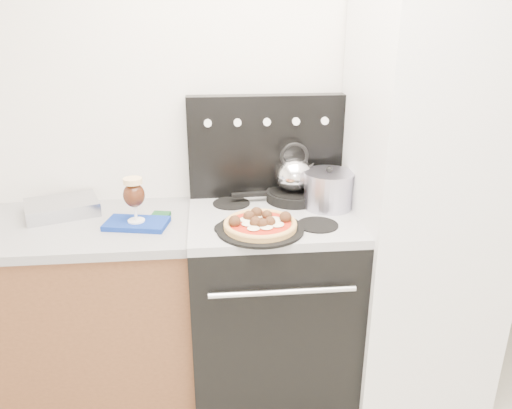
{
  "coord_description": "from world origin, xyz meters",
  "views": [
    {
      "loc": [
        -0.2,
        -0.93,
        1.78
      ],
      "look_at": [
        -0.01,
        1.05,
        1.02
      ],
      "focal_mm": 35.0,
      "sensor_mm": 36.0,
      "label": 1
    }
  ],
  "objects": [
    {
      "name": "stock_pot",
      "position": [
        0.35,
        1.24,
        1.0
      ],
      "size": [
        0.25,
        0.25,
        0.16
      ],
      "primitive_type": "cylinder",
      "rotation": [
        0.0,
        0.0,
        0.09
      ],
      "color": "#ADAAC0",
      "rests_on": "cooktop"
    },
    {
      "name": "cooktop",
      "position": [
        0.08,
        1.18,
        0.9
      ],
      "size": [
        0.76,
        0.65,
        0.04
      ],
      "primitive_type": "cube",
      "color": "#ADADB2",
      "rests_on": "stove_body"
    },
    {
      "name": "foil_sheet",
      "position": [
        -0.89,
        1.33,
        0.93
      ],
      "size": [
        0.38,
        0.33,
        0.06
      ],
      "primitive_type": "cube",
      "rotation": [
        0.0,
        0.0,
        0.35
      ],
      "color": "silver",
      "rests_on": "countertop"
    },
    {
      "name": "fridge",
      "position": [
        0.78,
        1.15,
        0.95
      ],
      "size": [
        0.64,
        0.68,
        1.9
      ],
      "primitive_type": "cube",
      "color": "silver",
      "rests_on": "ground"
    },
    {
      "name": "oven_mitt",
      "position": [
        -0.53,
        1.14,
        0.91
      ],
      "size": [
        0.3,
        0.21,
        0.02
      ],
      "primitive_type": "cube",
      "rotation": [
        0.0,
        0.0,
        -0.21
      ],
      "color": "navy",
      "rests_on": "countertop"
    },
    {
      "name": "backguard",
      "position": [
        0.08,
        1.45,
        1.17
      ],
      "size": [
        0.76,
        0.08,
        0.5
      ],
      "primitive_type": "cube",
      "color": "black",
      "rests_on": "cooktop"
    },
    {
      "name": "skillet",
      "position": [
        0.21,
        1.34,
        0.94
      ],
      "size": [
        0.29,
        0.29,
        0.05
      ],
      "primitive_type": "cylinder",
      "rotation": [
        0.0,
        0.0,
        0.1
      ],
      "color": "black",
      "rests_on": "cooktop"
    },
    {
      "name": "stove_body",
      "position": [
        0.08,
        1.18,
        0.44
      ],
      "size": [
        0.76,
        0.65,
        0.88
      ],
      "primitive_type": "cube",
      "color": "black",
      "rests_on": "ground"
    },
    {
      "name": "base_cabinet",
      "position": [
        -1.02,
        1.2,
        0.43
      ],
      "size": [
        1.45,
        0.6,
        0.86
      ],
      "primitive_type": "cube",
      "color": "brown",
      "rests_on": "ground"
    },
    {
      "name": "room_shell",
      "position": [
        0.0,
        0.29,
        1.25
      ],
      "size": [
        3.52,
        3.01,
        2.52
      ],
      "color": "beige",
      "rests_on": "ground"
    },
    {
      "name": "tea_kettle",
      "position": [
        0.21,
        1.34,
        1.07
      ],
      "size": [
        0.22,
        0.22,
        0.2
      ],
      "primitive_type": null,
      "rotation": [
        0.0,
        0.0,
        -0.23
      ],
      "color": "white",
      "rests_on": "skillet"
    },
    {
      "name": "countertop",
      "position": [
        -1.02,
        1.2,
        0.88
      ],
      "size": [
        1.48,
        0.63,
        0.04
      ],
      "primitive_type": "cube",
      "color": "gray",
      "rests_on": "base_cabinet"
    },
    {
      "name": "beer_glass",
      "position": [
        -0.53,
        1.14,
        1.03
      ],
      "size": [
        0.11,
        0.11,
        0.2
      ],
      "primitive_type": null,
      "rotation": [
        0.0,
        0.0,
        -0.15
      ],
      "color": "#37180B",
      "rests_on": "oven_mitt"
    },
    {
      "name": "pizza",
      "position": [
        0.01,
        1.0,
        0.95
      ],
      "size": [
        0.32,
        0.32,
        0.04
      ],
      "primitive_type": null,
      "rotation": [
        0.0,
        0.0,
        0.03
      ],
      "color": "#C2903F",
      "rests_on": "pizza_pan"
    },
    {
      "name": "pizza_pan",
      "position": [
        0.01,
        1.0,
        0.93
      ],
      "size": [
        0.42,
        0.42,
        0.01
      ],
      "primitive_type": "cylinder",
      "rotation": [
        0.0,
        0.0,
        -0.13
      ],
      "color": "black",
      "rests_on": "cooktop"
    }
  ]
}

